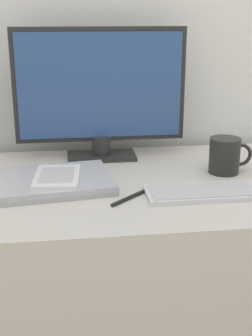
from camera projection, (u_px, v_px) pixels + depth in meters
wall_back at (104, 0)px, 1.46m from camera, size 3.60×0.05×2.40m
desk at (120, 299)px, 1.37m from camera, size 1.26×0.64×0.73m
monitor at (100, 93)px, 1.39m from camera, size 0.51×0.11×0.39m
keyboard at (203, 192)px, 1.16m from camera, size 0.28×0.12×0.01m
laptop at (53, 181)px, 1.22m from camera, size 0.33×0.26×0.03m
ereader at (57, 176)px, 1.20m from camera, size 0.13×0.18×0.01m
coffee_mug at (225, 155)px, 1.31m from camera, size 0.12×0.09×0.10m
pen at (132, 197)px, 1.14m from camera, size 0.11×0.10×0.01m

